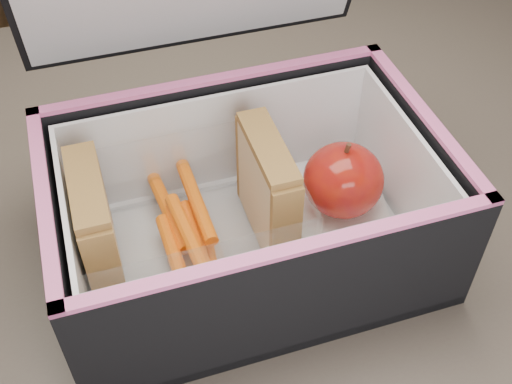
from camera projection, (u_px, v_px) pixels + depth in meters
kitchen_table at (284, 262)px, 0.67m from camera, size 1.20×0.80×0.75m
lunch_bag at (246, 198)px, 0.51m from camera, size 0.30×0.27×0.30m
plastic_tub at (186, 220)px, 0.52m from camera, size 0.18×0.13×0.07m
sandwich_left at (97, 228)px, 0.49m from camera, size 0.02×0.09×0.10m
sandwich_right at (267, 189)px, 0.52m from camera, size 0.02×0.09×0.10m
carrot_sticks at (194, 240)px, 0.53m from camera, size 0.05×0.15×0.03m
paper_napkin at (340, 207)px, 0.57m from camera, size 0.10×0.10×0.01m
red_apple at (343, 180)px, 0.54m from camera, size 0.08×0.08×0.07m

